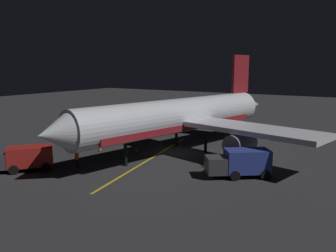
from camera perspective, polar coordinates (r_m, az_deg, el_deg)
The scene contains 9 objects.
ground_plane at distance 40.48m, azimuth 1.50°, elevation -4.61°, with size 180.00×180.00×0.20m, color #2C2C2E.
apron_guide_stripe at distance 37.77m, azimuth -3.05°, elevation -5.52°, with size 0.24×22.51×0.01m, color gold.
airliner at distance 40.04m, azimuth 2.10°, elevation 1.52°, with size 33.12×34.56×11.61m.
baggage_truck at distance 36.15m, azimuth -22.94°, elevation -5.02°, with size 5.43×5.81×2.36m.
catering_truck at distance 32.17m, azimuth 12.06°, elevation -6.09°, with size 5.83×5.10×2.56m.
ground_crew_worker at distance 35.65m, azimuth -14.96°, elevation -5.32°, with size 0.40×0.40×1.74m.
traffic_cone_near_left at distance 34.89m, azimuth 6.13°, elevation -6.46°, with size 0.50×0.50×0.55m.
traffic_cone_near_right at distance 42.03m, azimuth -11.25°, elevation -3.76°, with size 0.50×0.50×0.55m.
traffic_cone_under_wing at distance 41.03m, azimuth -5.23°, elevation -3.95°, with size 0.50×0.50×0.55m.
Camera 1 is at (-19.78, 33.83, 10.03)m, focal length 36.55 mm.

